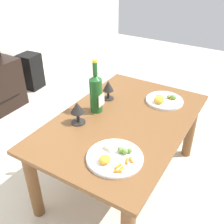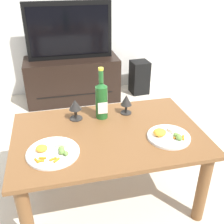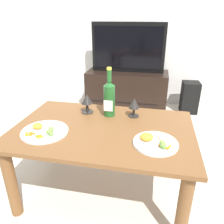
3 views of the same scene
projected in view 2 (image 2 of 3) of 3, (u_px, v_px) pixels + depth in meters
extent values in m
plane|color=beige|center=(109.00, 195.00, 1.87)|extent=(6.40, 6.40, 0.00)
cube|color=brown|center=(108.00, 134.00, 1.63)|extent=(1.13, 0.74, 0.02)
cylinder|color=brown|center=(26.00, 220.00, 1.39)|extent=(0.07, 0.07, 0.49)
cylinder|color=brown|center=(203.00, 188.00, 1.59)|extent=(0.07, 0.07, 0.49)
cylinder|color=brown|center=(30.00, 150.00, 1.91)|extent=(0.07, 0.07, 0.49)
cylinder|color=brown|center=(162.00, 133.00, 2.11)|extent=(0.07, 0.07, 0.49)
cube|color=black|center=(73.00, 79.00, 3.09)|extent=(1.03, 0.44, 0.49)
cube|color=black|center=(75.00, 95.00, 2.95)|extent=(0.83, 0.01, 0.01)
cube|color=black|center=(69.00, 31.00, 2.83)|extent=(0.91, 0.04, 0.60)
cube|color=black|center=(69.00, 31.00, 2.81)|extent=(0.83, 0.01, 0.50)
cube|color=black|center=(139.00, 77.00, 3.29)|extent=(0.22, 0.22, 0.40)
cylinder|color=#1E5923|center=(102.00, 102.00, 1.73)|extent=(0.08, 0.08, 0.22)
cone|color=#1E5923|center=(101.00, 85.00, 1.68)|extent=(0.08, 0.08, 0.04)
cylinder|color=#1E5923|center=(101.00, 76.00, 1.65)|extent=(0.03, 0.03, 0.08)
cylinder|color=yellow|center=(101.00, 69.00, 1.63)|extent=(0.03, 0.03, 0.02)
cube|color=silver|center=(103.00, 108.00, 1.71)|extent=(0.06, 0.00, 0.08)
cylinder|color=black|center=(76.00, 118.00, 1.76)|extent=(0.08, 0.08, 0.01)
cylinder|color=black|center=(76.00, 114.00, 1.75)|extent=(0.02, 0.02, 0.06)
cone|color=black|center=(75.00, 105.00, 1.72)|extent=(0.08, 0.08, 0.07)
cylinder|color=black|center=(126.00, 113.00, 1.83)|extent=(0.07, 0.07, 0.01)
cylinder|color=black|center=(126.00, 109.00, 1.82)|extent=(0.02, 0.02, 0.06)
cone|color=black|center=(126.00, 100.00, 1.79)|extent=(0.07, 0.07, 0.07)
cylinder|color=white|center=(53.00, 153.00, 1.44)|extent=(0.28, 0.28, 0.01)
torus|color=white|center=(53.00, 152.00, 1.43)|extent=(0.28, 0.28, 0.01)
ellipsoid|color=orange|center=(42.00, 148.00, 1.43)|extent=(0.06, 0.06, 0.03)
cube|color=beige|center=(62.00, 144.00, 1.48)|extent=(0.08, 0.07, 0.02)
cylinder|color=orange|center=(43.00, 158.00, 1.38)|extent=(0.04, 0.02, 0.01)
cylinder|color=orange|center=(37.00, 161.00, 1.36)|extent=(0.03, 0.04, 0.01)
cylinder|color=orange|center=(41.00, 161.00, 1.36)|extent=(0.04, 0.01, 0.01)
cylinder|color=orange|center=(53.00, 159.00, 1.37)|extent=(0.04, 0.03, 0.01)
cylinder|color=orange|center=(57.00, 160.00, 1.36)|extent=(0.04, 0.03, 0.01)
sphere|color=olive|center=(62.00, 152.00, 1.41)|extent=(0.03, 0.03, 0.03)
sphere|color=olive|center=(63.00, 151.00, 1.42)|extent=(0.03, 0.03, 0.03)
sphere|color=olive|center=(66.00, 153.00, 1.40)|extent=(0.03, 0.03, 0.03)
sphere|color=olive|center=(61.00, 149.00, 1.43)|extent=(0.03, 0.03, 0.03)
cylinder|color=white|center=(169.00, 137.00, 1.57)|extent=(0.25, 0.25, 0.01)
torus|color=white|center=(169.00, 136.00, 1.56)|extent=(0.25, 0.25, 0.01)
ellipsoid|color=orange|center=(160.00, 132.00, 1.56)|extent=(0.07, 0.07, 0.04)
cube|color=beige|center=(173.00, 130.00, 1.61)|extent=(0.07, 0.06, 0.02)
cylinder|color=orange|center=(181.00, 138.00, 1.53)|extent=(0.03, 0.03, 0.01)
cylinder|color=orange|center=(183.00, 137.00, 1.54)|extent=(0.03, 0.04, 0.01)
cylinder|color=orange|center=(177.00, 138.00, 1.54)|extent=(0.04, 0.01, 0.01)
cylinder|color=orange|center=(178.00, 137.00, 1.55)|extent=(0.01, 0.04, 0.01)
sphere|color=olive|center=(180.00, 138.00, 1.52)|extent=(0.03, 0.03, 0.03)
sphere|color=olive|center=(176.00, 135.00, 1.55)|extent=(0.03, 0.03, 0.03)
sphere|color=olive|center=(177.00, 135.00, 1.55)|extent=(0.02, 0.02, 0.02)
sphere|color=olive|center=(179.00, 137.00, 1.52)|extent=(0.03, 0.03, 0.03)
sphere|color=olive|center=(178.00, 137.00, 1.53)|extent=(0.03, 0.03, 0.03)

